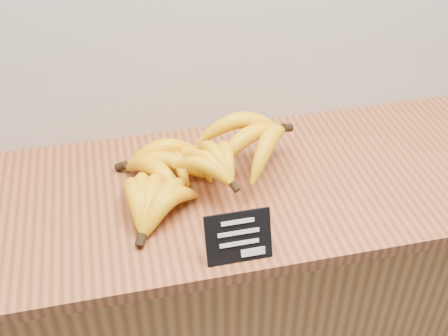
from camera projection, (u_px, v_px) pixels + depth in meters
counter at (220, 315)px, 1.60m from camera, size 1.50×0.50×0.90m
counter_top at (219, 191)px, 1.31m from camera, size 1.50×0.54×0.03m
chalkboard_sign at (239, 237)px, 1.10m from camera, size 0.13×0.04×0.10m
banana_pile at (195, 164)px, 1.27m from camera, size 0.49×0.37×0.13m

